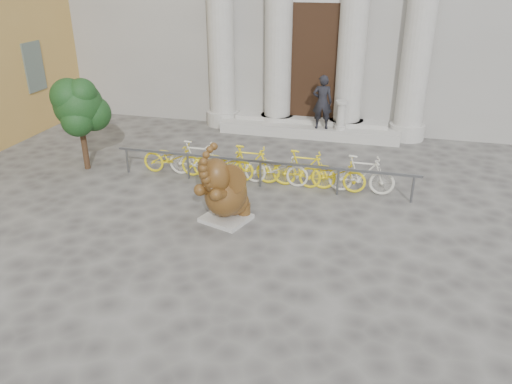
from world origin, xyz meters
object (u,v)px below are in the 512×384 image
(elephant_statue, at_px, (225,192))
(bike_rack, at_px, (262,165))
(tree, at_px, (79,106))
(pedestrian, at_px, (322,102))

(elephant_statue, distance_m, bike_rack, 2.33)
(bike_rack, distance_m, tree, 5.21)
(bike_rack, distance_m, pedestrian, 4.24)
(pedestrian, bearing_deg, elephant_statue, 72.13)
(elephant_statue, distance_m, pedestrian, 6.52)
(tree, xyz_separation_m, pedestrian, (6.03, 4.34, -0.57))
(tree, relative_size, pedestrian, 1.48)
(elephant_statue, xyz_separation_m, tree, (-4.75, 2.03, 1.10))
(elephant_statue, bearing_deg, pedestrian, 97.36)
(pedestrian, bearing_deg, tree, 29.20)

